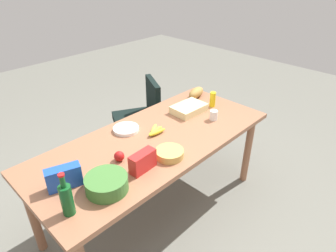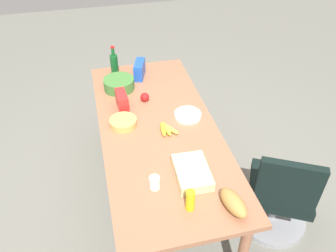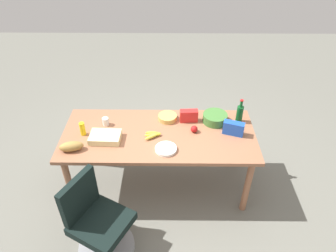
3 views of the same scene
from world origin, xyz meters
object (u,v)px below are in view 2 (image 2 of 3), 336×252
banana_bunch (167,129)px  apple_red (145,97)px  mustard_bottle (190,200)px  salad_bowl (119,84)px  chip_bag_blue (140,69)px  office_chair (279,199)px  sheet_cake (192,172)px  paper_plate_stack (188,115)px  conference_table (159,136)px  bread_loaf (233,203)px  chip_bowl (123,122)px  chip_bag_red (122,100)px  paper_cup (155,183)px  wine_bottle (114,64)px

banana_bunch → apple_red: apple_red is taller
mustard_bottle → salad_bowl: 1.46m
mustard_bottle → chip_bag_blue: same height
office_chair → sheet_cake: bearing=-89.8°
banana_bunch → paper_plate_stack: banana_bunch is taller
chip_bag_blue → paper_plate_stack: chip_bag_blue is taller
banana_bunch → office_chair: bearing=58.3°
salad_bowl → chip_bag_blue: size_ratio=1.25×
conference_table → paper_plate_stack: bearing=107.3°
mustard_bottle → bread_loaf: 0.26m
chip_bag_blue → apple_red: bearing=-4.0°
mustard_bottle → chip_bowl: mustard_bottle is taller
chip_bag_red → bread_loaf: chip_bag_red is taller
paper_cup → chip_bowl: paper_cup is taller
mustard_bottle → paper_plate_stack: mustard_bottle is taller
banana_bunch → sheet_cake: size_ratio=0.56×
chip_bag_red → sheet_cake: bearing=21.2°
conference_table → paper_cup: 0.63m
paper_cup → paper_plate_stack: (-0.68, 0.42, -0.03)m
wine_bottle → sheet_cake: (1.46, 0.34, -0.08)m
conference_table → banana_bunch: (0.06, 0.05, 0.11)m
paper_cup → mustard_bottle: mustard_bottle is taller
paper_plate_stack → apple_red: bearing=-135.3°
conference_table → office_chair: 1.08m
office_chair → chip_bag_blue: size_ratio=4.06×
wine_bottle → office_chair: bearing=36.6°
banana_bunch → apple_red: size_ratio=2.35×
paper_cup → conference_table: bearing=165.5°
paper_cup → mustard_bottle: (0.21, 0.17, 0.03)m
bread_loaf → salad_bowl: bearing=-161.5°
office_chair → salad_bowl: (-1.18, -1.07, 0.50)m
office_chair → chip_bag_blue: bearing=-147.8°
conference_table → chip_bowl: (-0.09, -0.26, 0.11)m
banana_bunch → wine_bottle: bearing=-163.6°
office_chair → banana_bunch: (-0.49, -0.80, 0.48)m
apple_red → chip_bag_red: size_ratio=0.38×
office_chair → paper_plate_stack: office_chair is taller
mustard_bottle → chip_bag_blue: 1.61m
chip_bowl → bread_loaf: size_ratio=0.89×
chip_bowl → apple_red: 0.37m
chip_bag_red → wine_bottle: bearing=179.4°
paper_plate_stack → wine_bottle: bearing=-148.8°
banana_bunch → chip_bag_blue: chip_bag_blue is taller
salad_bowl → banana_bunch: bearing=21.8°
conference_table → wine_bottle: wine_bottle is taller
apple_red → wine_bottle: bearing=-159.2°
conference_table → salad_bowl: size_ratio=7.60×
chip_bag_blue → wine_bottle: 0.25m
mustard_bottle → chip_bag_blue: size_ratio=0.68×
paper_cup → wine_bottle: (-1.50, -0.08, 0.07)m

